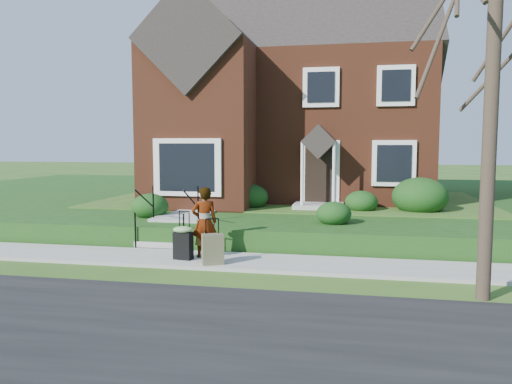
% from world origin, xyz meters
% --- Properties ---
extents(ground, '(120.00, 120.00, 0.00)m').
position_xyz_m(ground, '(0.00, 0.00, 0.00)').
color(ground, '#2D5119').
rests_on(ground, ground).
extents(street, '(60.00, 6.00, 0.01)m').
position_xyz_m(street, '(0.00, -5.00, 0.01)').
color(street, black).
rests_on(street, ground).
extents(sidewalk, '(60.00, 1.60, 0.08)m').
position_xyz_m(sidewalk, '(0.00, 0.00, 0.04)').
color(sidewalk, '#9E9B93').
rests_on(sidewalk, ground).
extents(terrace, '(44.00, 20.00, 0.60)m').
position_xyz_m(terrace, '(4.00, 10.90, 0.30)').
color(terrace, '#1A3D10').
rests_on(terrace, ground).
extents(walkway, '(1.20, 6.00, 0.06)m').
position_xyz_m(walkway, '(-2.50, 5.00, 0.63)').
color(walkway, '#9E9B93').
rests_on(walkway, terrace).
extents(main_house, '(10.40, 10.20, 9.40)m').
position_xyz_m(main_house, '(-0.21, 9.61, 5.26)').
color(main_house, brown).
rests_on(main_house, terrace).
extents(front_steps, '(1.40, 2.02, 1.50)m').
position_xyz_m(front_steps, '(-2.50, 1.84, 0.47)').
color(front_steps, '#9E9B93').
rests_on(front_steps, ground).
extents(foundation_shrubs, '(10.34, 4.27, 1.21)m').
position_xyz_m(foundation_shrubs, '(0.96, 4.90, 1.09)').
color(foundation_shrubs, '#123810').
rests_on(foundation_shrubs, terrace).
extents(woman, '(0.71, 0.61, 1.65)m').
position_xyz_m(woman, '(-1.09, 0.15, 0.91)').
color(woman, '#999999').
rests_on(woman, sidewalk).
extents(suitcase_black, '(0.52, 0.45, 1.12)m').
position_xyz_m(suitcase_black, '(-1.51, -0.17, 0.51)').
color(suitcase_black, black).
rests_on(suitcase_black, sidewalk).
extents(suitcase_olive, '(0.53, 0.43, 1.01)m').
position_xyz_m(suitcase_olive, '(-0.70, -0.51, 0.42)').
color(suitcase_olive, brown).
rests_on(suitcase_olive, sidewalk).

